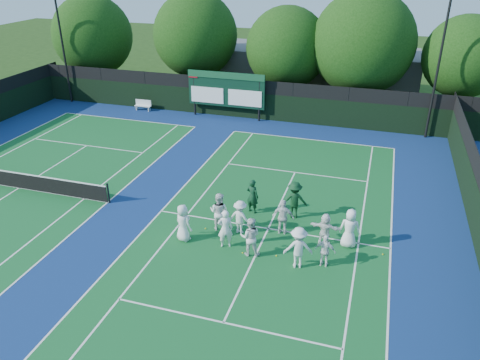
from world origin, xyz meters
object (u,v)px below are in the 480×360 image
(bench, at_px, (143,105))
(tennis_net, at_px, (17,180))
(coach_left, at_px, (252,196))
(scoreboard, at_px, (226,90))

(bench, bearing_deg, tennis_net, -90.01)
(bench, distance_m, coach_left, 18.35)
(tennis_net, distance_m, coach_left, 12.93)
(bench, bearing_deg, coach_left, -45.49)
(bench, relative_size, coach_left, 0.76)
(scoreboard, xyz_separation_m, bench, (-6.99, -0.22, -1.73))
(tennis_net, bearing_deg, bench, 89.99)
(bench, bearing_deg, scoreboard, 1.83)
(tennis_net, xyz_separation_m, bench, (0.00, 14.36, -0.03))
(tennis_net, relative_size, coach_left, 6.37)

